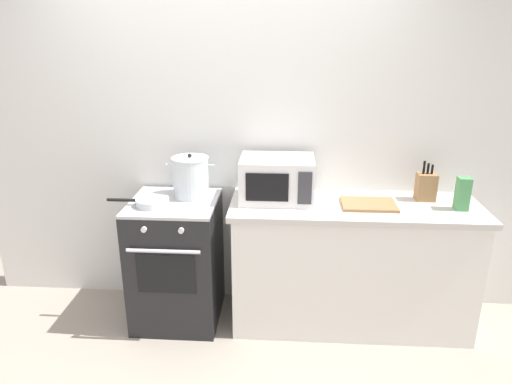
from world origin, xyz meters
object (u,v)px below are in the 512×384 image
at_px(stove, 177,261).
at_px(frying_pan, 151,202).
at_px(knife_block, 426,187).
at_px(microwave, 277,179).
at_px(pasta_box, 463,194).
at_px(stock_pot, 191,177).
at_px(cutting_board, 369,204).

height_order(stove, frying_pan, frying_pan).
distance_m(frying_pan, knife_block, 1.88).
bearing_deg(microwave, pasta_box, -5.09).
bearing_deg(microwave, frying_pan, -168.39).
relative_size(stock_pot, pasta_box, 1.55).
xyz_separation_m(knife_block, pasta_box, (0.19, -0.17, 0.01)).
relative_size(stove, knife_block, 3.30).
distance_m(microwave, knife_block, 1.03).
distance_m(knife_block, pasta_box, 0.25).
distance_m(frying_pan, pasta_box, 2.05).
bearing_deg(pasta_box, cutting_board, 177.10).
bearing_deg(knife_block, cutting_board, -160.92).
bearing_deg(stock_pot, frying_pan, -140.17).
distance_m(frying_pan, cutting_board, 1.46).
relative_size(stove, pasta_box, 4.18).
distance_m(cutting_board, pasta_box, 0.60).
relative_size(microwave, pasta_box, 2.27).
xyz_separation_m(stove, frying_pan, (-0.12, -0.09, 0.48)).
bearing_deg(cutting_board, stock_pot, 175.28).
bearing_deg(frying_pan, pasta_box, 1.79).
xyz_separation_m(stove, cutting_board, (1.33, 0.00, 0.47)).
bearing_deg(stove, knife_block, 4.64).
relative_size(stove, microwave, 1.84).
height_order(stock_pot, knife_block, stock_pot).
xyz_separation_m(stove, microwave, (0.71, 0.08, 0.61)).
bearing_deg(microwave, knife_block, 3.46).
bearing_deg(stock_pot, knife_block, 1.37).
bearing_deg(stock_pot, stove, -136.99).
xyz_separation_m(cutting_board, knife_block, (0.40, 0.14, 0.09)).
bearing_deg(pasta_box, stock_pot, 175.87).
relative_size(frying_pan, microwave, 0.84).
height_order(cutting_board, pasta_box, pasta_box).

